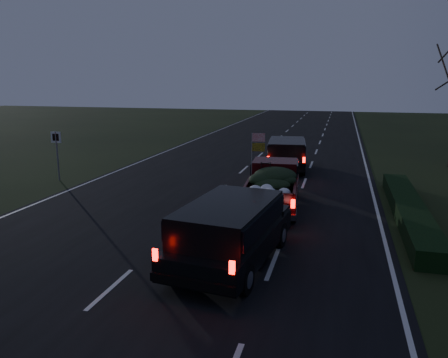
% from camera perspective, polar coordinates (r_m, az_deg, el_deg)
% --- Properties ---
extents(ground, '(120.00, 120.00, 0.00)m').
position_cam_1_polar(ground, '(15.50, -5.49, -6.01)').
color(ground, black).
rests_on(ground, ground).
extents(road_asphalt, '(14.00, 120.00, 0.02)m').
position_cam_1_polar(road_asphalt, '(15.50, -5.49, -5.97)').
color(road_asphalt, black).
rests_on(road_asphalt, ground).
extents(hedge_row, '(1.00, 10.00, 0.60)m').
position_cam_1_polar(hedge_row, '(17.56, 22.97, -3.71)').
color(hedge_row, black).
rests_on(hedge_row, ground).
extents(route_sign, '(0.55, 0.08, 2.50)m').
position_cam_1_polar(route_sign, '(23.44, -21.00, 3.81)').
color(route_sign, gray).
rests_on(route_sign, ground).
extents(pickup_truck, '(2.30, 5.17, 2.64)m').
position_cam_1_polar(pickup_truck, '(17.44, 6.44, -0.52)').
color(pickup_truck, '#3B080B').
rests_on(pickup_truck, ground).
extents(lead_suv, '(2.52, 5.03, 1.39)m').
position_cam_1_polar(lead_suv, '(24.82, 8.20, 3.57)').
color(lead_suv, black).
rests_on(lead_suv, ground).
extents(rear_suv, '(2.68, 5.27, 1.45)m').
position_cam_1_polar(rear_suv, '(11.91, 0.83, -6.23)').
color(rear_suv, black).
rests_on(rear_suv, ground).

